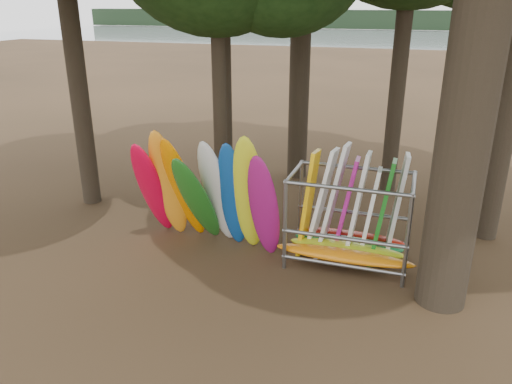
% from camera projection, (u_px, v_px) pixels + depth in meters
% --- Properties ---
extents(ground, '(120.00, 120.00, 0.00)m').
position_uv_depth(ground, '(242.00, 273.00, 11.26)').
color(ground, '#47331E').
rests_on(ground, ground).
extents(lake, '(160.00, 160.00, 0.00)m').
position_uv_depth(lake, '(398.00, 49.00, 64.51)').
color(lake, gray).
rests_on(lake, ground).
extents(far_shore, '(160.00, 4.00, 4.00)m').
position_uv_depth(far_shore, '(412.00, 20.00, 108.16)').
color(far_shore, black).
rests_on(far_shore, ground).
extents(kayak_row, '(3.75, 2.05, 3.21)m').
position_uv_depth(kayak_row, '(206.00, 194.00, 11.90)').
color(kayak_row, red).
rests_on(kayak_row, ground).
extents(storage_rack, '(3.13, 1.55, 2.83)m').
position_uv_depth(storage_rack, '(349.00, 222.00, 11.42)').
color(storage_rack, slate).
rests_on(storage_rack, ground).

